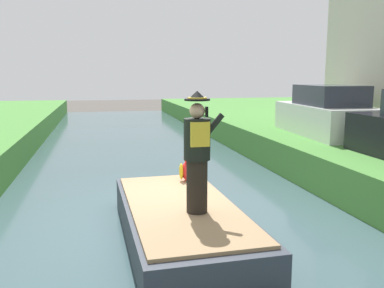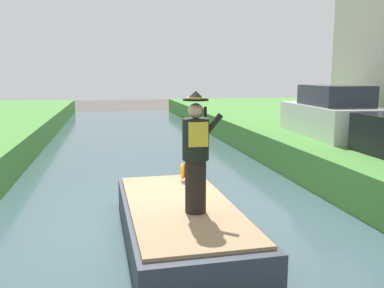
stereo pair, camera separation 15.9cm
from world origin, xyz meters
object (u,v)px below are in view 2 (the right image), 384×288
object	(u,v)px
parrot_plush	(189,169)
parked_car_white	(331,114)
person_pirate	(196,153)
boat	(180,222)

from	to	relation	value
parrot_plush	parked_car_white	distance (m)	6.20
person_pirate	parked_car_white	distance (m)	7.58
boat	parked_car_white	size ratio (longest dim) A/B	1.03
person_pirate	parrot_plush	bearing A→B (deg)	86.07
parrot_plush	parked_car_white	size ratio (longest dim) A/B	0.14
boat	parrot_plush	distance (m)	1.58
person_pirate	parrot_plush	world-z (taller)	person_pirate
parrot_plush	parked_car_white	bearing A→B (deg)	34.83
parked_car_white	person_pirate	bearing A→B (deg)	-134.66
parrot_plush	boat	bearing A→B (deg)	-106.89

